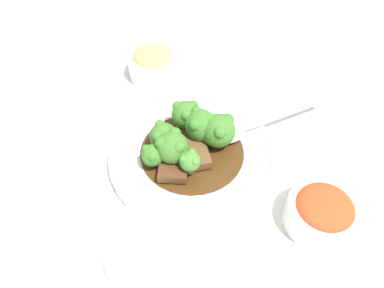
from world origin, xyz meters
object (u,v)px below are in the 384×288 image
broccoli_floret_1 (190,161)px  side_bowl_kimchi (322,212)px  broccoli_floret_6 (186,114)px  serving_spoon (241,130)px  main_plate (192,153)px  sauce_dish (129,261)px  broccoli_floret_2 (163,136)px  beef_strip_2 (173,172)px  beef_strip_0 (181,136)px  broccoli_floret_3 (153,155)px  broccoli_floret_4 (172,146)px  beef_strip_1 (196,152)px  broccoli_floret_5 (201,125)px  side_bowl_appetizer (153,63)px  broccoli_floret_0 (218,130)px

broccoli_floret_1 → side_bowl_kimchi: size_ratio=0.42×
broccoli_floret_6 → serving_spoon: size_ratio=0.23×
main_plate → broccoli_floret_1: (-0.03, -0.04, 0.04)m
main_plate → side_bowl_kimchi: (0.09, -0.20, 0.02)m
serving_spoon → sauce_dish: 0.28m
broccoli_floret_2 → beef_strip_2: bearing=-106.9°
beef_strip_0 → broccoli_floret_3: (-0.06, -0.02, 0.02)m
main_plate → broccoli_floret_1: 0.06m
broccoli_floret_1 → broccoli_floret_4: broccoli_floret_4 is taller
main_plate → serving_spoon: size_ratio=1.23×
beef_strip_0 → beef_strip_1: beef_strip_1 is taller
beef_strip_2 → broccoli_floret_3: 0.04m
beef_strip_1 → serving_spoon: bearing=-0.1°
beef_strip_1 → side_bowl_kimchi: 0.21m
broccoli_floret_2 → serving_spoon: (0.12, -0.04, -0.02)m
broccoli_floret_1 → broccoli_floret_5: broccoli_floret_5 is taller
broccoli_floret_6 → broccoli_floret_2: bearing=-160.9°
beef_strip_0 → sauce_dish: beef_strip_0 is taller
broccoli_floret_5 → main_plate: bearing=-150.4°
broccoli_floret_4 → serving_spoon: size_ratio=0.25×
beef_strip_2 → broccoli_floret_2: broccoli_floret_2 is taller
beef_strip_2 → serving_spoon: same height
broccoli_floret_3 → side_bowl_appetizer: bearing=60.9°
broccoli_floret_6 → broccoli_floret_1: bearing=-118.7°
broccoli_floret_1 → broccoli_floret_2: broccoli_floret_2 is taller
beef_strip_0 → broccoli_floret_5: broccoli_floret_5 is taller
beef_strip_2 → broccoli_floret_3: broccoli_floret_3 is taller
broccoli_floret_2 → serving_spoon: 0.13m
beef_strip_0 → side_bowl_kimchi: size_ratio=0.47×
main_plate → broccoli_floret_6: size_ratio=5.30×
broccoli_floret_0 → sauce_dish: broccoli_floret_0 is taller
broccoli_floret_4 → side_bowl_appetizer: size_ratio=0.57×
beef_strip_0 → broccoli_floret_1: 0.07m
beef_strip_0 → broccoli_floret_6: bearing=41.4°
broccoli_floret_0 → broccoli_floret_1: broccoli_floret_0 is taller
main_plate → beef_strip_2: bearing=-154.1°
beef_strip_1 → beef_strip_2: (-0.05, -0.01, -0.00)m
broccoli_floret_3 → side_bowl_appetizer: side_bowl_appetizer is taller
broccoli_floret_0 → broccoli_floret_3: broccoli_floret_0 is taller
broccoli_floret_6 → broccoli_floret_3: bearing=-154.7°
beef_strip_1 → side_bowl_kimchi: bearing=-65.0°
side_bowl_appetizer → beef_strip_0: bearing=-105.7°
beef_strip_1 → broccoli_floret_5: 0.05m
broccoli_floret_3 → sauce_dish: broccoli_floret_3 is taller
side_bowl_appetizer → sauce_dish: bearing=-124.0°
beef_strip_0 → beef_strip_2: (-0.05, -0.06, 0.00)m
broccoli_floret_1 → broccoli_floret_4: bearing=104.6°
broccoli_floret_4 → broccoli_floret_1: bearing=-75.4°
side_bowl_kimchi → broccoli_floret_0: bearing=102.7°
broccoli_floret_0 → broccoli_floret_1: (-0.07, -0.03, -0.00)m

